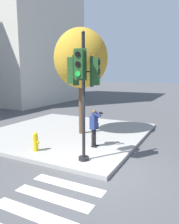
# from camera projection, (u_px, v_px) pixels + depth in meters

# --- Properties ---
(ground_plane) EXTENTS (160.00, 160.00, 0.00)m
(ground_plane) POSITION_uv_depth(u_px,v_px,m) (99.00, 172.00, 7.35)
(ground_plane) COLOR #4C4C4F
(sidewalk_corner) EXTENTS (8.00, 8.00, 0.16)m
(sidewalk_corner) POSITION_uv_depth(u_px,v_px,m) (67.00, 133.00, 11.97)
(sidewalk_corner) COLOR #9E9B96
(sidewalk_corner) RESTS_ON ground_plane
(traffic_signal_pole) EXTENTS (0.85, 1.17, 4.51)m
(traffic_signal_pole) POSITION_uv_depth(u_px,v_px,m) (83.00, 80.00, 7.38)
(traffic_signal_pole) COLOR black
(traffic_signal_pole) RESTS_ON sidewalk_corner
(person_photographer) EXTENTS (0.58, 0.54, 1.62)m
(person_photographer) POSITION_uv_depth(u_px,v_px,m) (94.00, 125.00, 9.30)
(person_photographer) COLOR black
(person_photographer) RESTS_ON sidewalk_corner
(street_tree) EXTENTS (2.69, 2.69, 5.35)m
(street_tree) POSITION_uv_depth(u_px,v_px,m) (81.00, 59.00, 10.92)
(street_tree) COLOR brown
(street_tree) RESTS_ON sidewalk_corner
(fire_hydrant) EXTENTS (0.22, 0.28, 0.77)m
(fire_hydrant) POSITION_uv_depth(u_px,v_px,m) (36.00, 142.00, 8.86)
(fire_hydrant) COLOR yellow
(fire_hydrant) RESTS_ON sidewalk_corner
(building_right) EXTENTS (11.98, 12.88, 19.90)m
(building_right) POSITION_uv_depth(u_px,v_px,m) (13.00, 17.00, 25.82)
(building_right) COLOR beige
(building_right) RESTS_ON ground_plane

